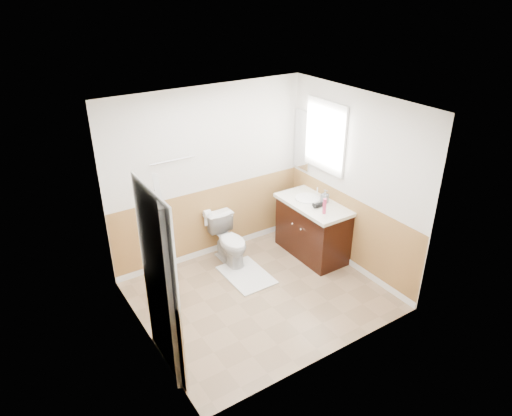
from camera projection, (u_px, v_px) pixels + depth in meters
floor at (260, 295)px, 6.05m from camera, size 3.00×3.00×0.00m
ceiling at (261, 106)px, 4.92m from camera, size 3.00×3.00×0.00m
wall_back at (209, 175)px, 6.46m from camera, size 3.00×0.00×3.00m
wall_front at (334, 261)px, 4.51m from camera, size 3.00×0.00×3.00m
wall_left at (139, 247)px, 4.76m from camera, size 0.00×3.00×3.00m
wall_right at (353, 183)px, 6.21m from camera, size 0.00×3.00×3.00m
wainscot_back at (212, 222)px, 6.79m from camera, size 3.00×0.00×3.00m
wainscot_front at (327, 320)px, 4.86m from camera, size 3.00×0.00×3.00m
wainscot_left at (148, 304)px, 5.10m from camera, size 0.00×2.60×2.60m
wainscot_right at (347, 232)px, 6.55m from camera, size 0.00×2.60×2.60m
toilet at (230, 240)px, 6.62m from camera, size 0.39×0.69×0.70m
bath_mat at (246, 275)px, 6.44m from camera, size 0.55×0.80×0.02m
vanity_cabinet at (312, 230)px, 6.79m from camera, size 0.55×1.10×0.80m
vanity_knob_left at (301, 229)px, 6.50m from camera, size 0.03×0.03×0.03m
vanity_knob_right at (292, 224)px, 6.65m from camera, size 0.03×0.03×0.03m
countertop at (313, 204)px, 6.59m from camera, size 0.60×1.15×0.05m
sink_basin at (308, 198)px, 6.69m from camera, size 0.36×0.36×0.02m
faucet at (317, 192)px, 6.75m from camera, size 0.02×0.02×0.14m
lotion_bottle at (325, 206)px, 6.24m from camera, size 0.05×0.05×0.22m
soap_dispenser at (325, 196)px, 6.54m from camera, size 0.11×0.11×0.20m
hair_dryer_body at (318, 205)px, 6.43m from camera, size 0.14×0.07×0.07m
hair_dryer_handle at (313, 206)px, 6.49m from camera, size 0.03×0.03×0.07m
mirror_panel at (302, 140)px, 6.89m from camera, size 0.02×0.35×0.90m
window_frame at (325, 136)px, 6.41m from camera, size 0.04×0.80×1.00m
window_glass at (326, 136)px, 6.42m from camera, size 0.01×0.70×0.90m
door at (168, 283)px, 4.57m from camera, size 0.29×0.78×2.04m
door_frame at (160, 285)px, 4.53m from camera, size 0.02×0.92×2.10m
door_knob at (161, 271)px, 4.88m from camera, size 0.06×0.06×0.06m
towel_bar at (172, 160)px, 6.00m from camera, size 0.62×0.02×0.02m
tp_holder_bar at (207, 214)px, 6.60m from camera, size 0.14×0.02×0.02m
tp_roll at (207, 214)px, 6.60m from camera, size 0.10×0.11×0.11m
tp_sheet at (208, 220)px, 6.65m from camera, size 0.10×0.01×0.16m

